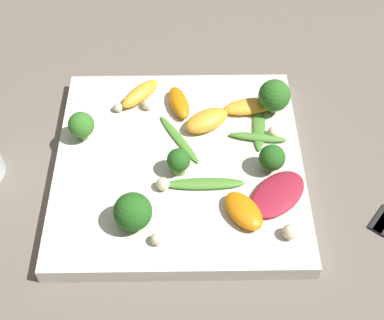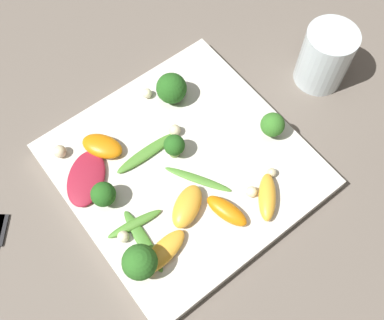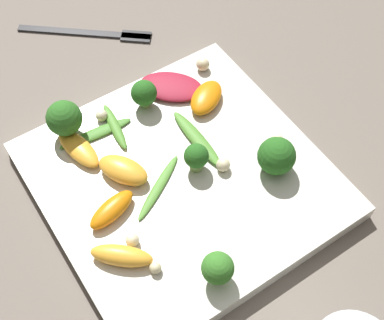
{
  "view_description": "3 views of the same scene",
  "coord_description": "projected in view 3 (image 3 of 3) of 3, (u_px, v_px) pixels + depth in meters",
  "views": [
    {
      "loc": [
        -0.01,
        0.41,
        0.54
      ],
      "look_at": [
        -0.02,
        0.01,
        0.03
      ],
      "focal_mm": 50.0,
      "sensor_mm": 36.0,
      "label": 1
    },
    {
      "loc": [
        -0.15,
        -0.21,
        0.56
      ],
      "look_at": [
        0.01,
        -0.01,
        0.04
      ],
      "focal_mm": 42.0,
      "sensor_mm": 36.0,
      "label": 2
    },
    {
      "loc": [
        0.28,
        -0.17,
        0.53
      ],
      "look_at": [
        -0.01,
        0.02,
        0.03
      ],
      "focal_mm": 50.0,
      "sensor_mm": 36.0,
      "label": 3
    }
  ],
  "objects": [
    {
      "name": "orange_segment_2",
      "position": [
        123.0,
        170.0,
        0.6
      ],
      "size": [
        0.07,
        0.06,
        0.02
      ],
      "color": "#FCAD33",
      "rests_on": "plate"
    },
    {
      "name": "broccoli_floret_1",
      "position": [
        218.0,
        268.0,
        0.52
      ],
      "size": [
        0.03,
        0.03,
        0.04
      ],
      "color": "#7A9E51",
      "rests_on": "plate"
    },
    {
      "name": "arugula_sprig_3",
      "position": [
        115.0,
        126.0,
        0.64
      ],
      "size": [
        0.07,
        0.02,
        0.01
      ],
      "color": "#518E33",
      "rests_on": "plate"
    },
    {
      "name": "radicchio_leaf_0",
      "position": [
        171.0,
        87.0,
        0.67
      ],
      "size": [
        0.09,
        0.09,
        0.01
      ],
      "color": "maroon",
      "rests_on": "plate"
    },
    {
      "name": "orange_segment_4",
      "position": [
        78.0,
        148.0,
        0.62
      ],
      "size": [
        0.07,
        0.04,
        0.01
      ],
      "color": "#FCAD33",
      "rests_on": "plate"
    },
    {
      "name": "macadamia_nut_5",
      "position": [
        223.0,
        165.0,
        0.6
      ],
      "size": [
        0.02,
        0.02,
        0.02
      ],
      "color": "beige",
      "rests_on": "plate"
    },
    {
      "name": "macadamia_nut_3",
      "position": [
        155.0,
        268.0,
        0.54
      ],
      "size": [
        0.01,
        0.01,
        0.01
      ],
      "color": "beige",
      "rests_on": "plate"
    },
    {
      "name": "broccoli_floret_0",
      "position": [
        64.0,
        119.0,
        0.61
      ],
      "size": [
        0.04,
        0.04,
        0.05
      ],
      "color": "#7A9E51",
      "rests_on": "plate"
    },
    {
      "name": "arugula_sprig_1",
      "position": [
        197.0,
        139.0,
        0.63
      ],
      "size": [
        0.1,
        0.02,
        0.01
      ],
      "color": "#518E33",
      "rests_on": "plate"
    },
    {
      "name": "broccoli_floret_3",
      "position": [
        277.0,
        156.0,
        0.59
      ],
      "size": [
        0.04,
        0.04,
        0.05
      ],
      "color": "#84AD5B",
      "rests_on": "plate"
    },
    {
      "name": "macadamia_nut_0",
      "position": [
        277.0,
        139.0,
        0.62
      ],
      "size": [
        0.01,
        0.01,
        0.01
      ],
      "color": "beige",
      "rests_on": "plate"
    },
    {
      "name": "broccoli_floret_2",
      "position": [
        199.0,
        160.0,
        0.59
      ],
      "size": [
        0.03,
        0.03,
        0.04
      ],
      "color": "#7A9E51",
      "rests_on": "plate"
    },
    {
      "name": "orange_segment_3",
      "position": [
        206.0,
        98.0,
        0.66
      ],
      "size": [
        0.06,
        0.07,
        0.02
      ],
      "color": "orange",
      "rests_on": "plate"
    },
    {
      "name": "arugula_sprig_2",
      "position": [
        160.0,
        190.0,
        0.59
      ],
      "size": [
        0.06,
        0.09,
        0.0
      ],
      "color": "#518E33",
      "rests_on": "plate"
    },
    {
      "name": "macadamia_nut_4",
      "position": [
        132.0,
        240.0,
        0.55
      ],
      "size": [
        0.01,
        0.01,
        0.01
      ],
      "color": "beige",
      "rests_on": "plate"
    },
    {
      "name": "plate",
      "position": [
        182.0,
        180.0,
        0.61
      ],
      "size": [
        0.3,
        0.3,
        0.02
      ],
      "color": "silver",
      "rests_on": "ground_plane"
    },
    {
      "name": "fork",
      "position": [
        99.0,
        33.0,
        0.76
      ],
      "size": [
        0.13,
        0.16,
        0.01
      ],
      "color": "#262628",
      "rests_on": "ground_plane"
    },
    {
      "name": "orange_segment_0",
      "position": [
        122.0,
        256.0,
        0.54
      ],
      "size": [
        0.06,
        0.06,
        0.02
      ],
      "color": "#FCAD33",
      "rests_on": "plate"
    },
    {
      "name": "broccoli_floret_4",
      "position": [
        144.0,
        93.0,
        0.64
      ],
      "size": [
        0.03,
        0.03,
        0.04
      ],
      "color": "#84AD5B",
      "rests_on": "plate"
    },
    {
      "name": "ground_plane",
      "position": [
        183.0,
        185.0,
        0.62
      ],
      "size": [
        2.4,
        2.4,
        0.0
      ],
      "primitive_type": "plane",
      "color": "#6B6056"
    },
    {
      "name": "orange_segment_1",
      "position": [
        110.0,
        207.0,
        0.57
      ],
      "size": [
        0.04,
        0.06,
        0.02
      ],
      "color": "orange",
      "rests_on": "plate"
    },
    {
      "name": "macadamia_nut_1",
      "position": [
        203.0,
        64.0,
        0.69
      ],
      "size": [
        0.02,
        0.02,
        0.02
      ],
      "color": "beige",
      "rests_on": "plate"
    },
    {
      "name": "arugula_sprig_0",
      "position": [
        96.0,
        134.0,
        0.63
      ],
      "size": [
        0.02,
        0.09,
        0.01
      ],
      "color": "#47842D",
      "rests_on": "plate"
    },
    {
      "name": "macadamia_nut_2",
      "position": [
        102.0,
        115.0,
        0.64
      ],
      "size": [
        0.01,
        0.01,
        0.01
      ],
      "color": "beige",
      "rests_on": "plate"
    }
  ]
}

